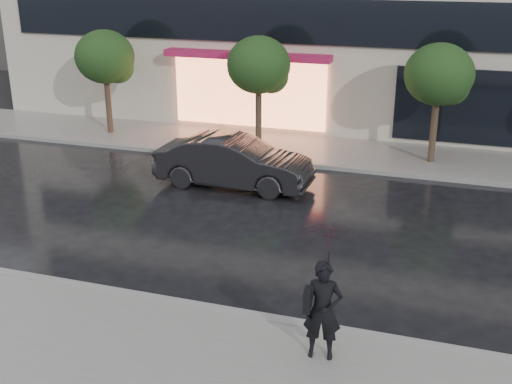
% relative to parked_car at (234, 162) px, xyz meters
% --- Properties ---
extents(ground, '(120.00, 120.00, 0.00)m').
position_rel_parked_car_xyz_m(ground, '(2.48, -6.00, -0.77)').
color(ground, black).
rests_on(ground, ground).
extents(sidewalk_near, '(60.00, 4.50, 0.12)m').
position_rel_parked_car_xyz_m(sidewalk_near, '(2.48, -9.25, -0.71)').
color(sidewalk_near, slate).
rests_on(sidewalk_near, ground).
extents(sidewalk_far, '(60.00, 3.50, 0.12)m').
position_rel_parked_car_xyz_m(sidewalk_far, '(2.48, 4.25, -0.71)').
color(sidewalk_far, slate).
rests_on(sidewalk_far, ground).
extents(curb_near, '(60.00, 0.25, 0.14)m').
position_rel_parked_car_xyz_m(curb_near, '(2.48, -7.00, -0.70)').
color(curb_near, gray).
rests_on(curb_near, ground).
extents(curb_far, '(60.00, 0.25, 0.14)m').
position_rel_parked_car_xyz_m(curb_far, '(2.48, 2.50, -0.70)').
color(curb_far, gray).
rests_on(curb_far, ground).
extents(tree_far_west, '(2.20, 2.20, 3.99)m').
position_rel_parked_car_xyz_m(tree_far_west, '(-6.46, 4.03, 2.16)').
color(tree_far_west, '#33261C').
rests_on(tree_far_west, ground).
extents(tree_mid_west, '(2.20, 2.20, 3.99)m').
position_rel_parked_car_xyz_m(tree_mid_west, '(-0.46, 4.03, 2.16)').
color(tree_mid_west, '#33261C').
rests_on(tree_mid_west, ground).
extents(tree_mid_east, '(2.20, 2.20, 3.99)m').
position_rel_parked_car_xyz_m(tree_mid_east, '(5.54, 4.03, 2.16)').
color(tree_mid_east, '#33261C').
rests_on(tree_mid_east, ground).
extents(parked_car, '(4.67, 1.66, 1.53)m').
position_rel_parked_car_xyz_m(parked_car, '(0.00, 0.00, 0.00)').
color(parked_car, black).
rests_on(parked_car, ground).
extents(pedestrian_with_umbrella, '(1.01, 1.03, 2.41)m').
position_rel_parked_car_xyz_m(pedestrian_with_umbrella, '(4.46, -7.88, 0.88)').
color(pedestrian_with_umbrella, black).
rests_on(pedestrian_with_umbrella, sidewalk_near).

